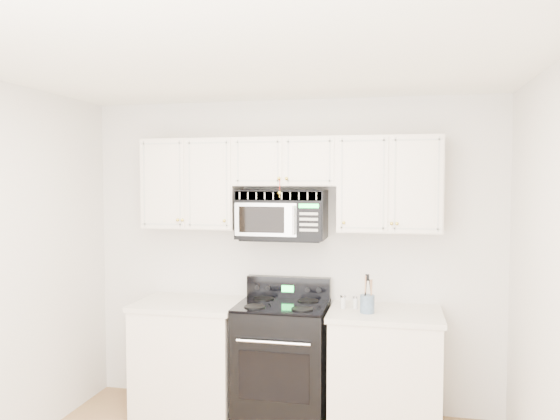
# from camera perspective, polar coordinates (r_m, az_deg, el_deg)

# --- Properties ---
(room) EXTENTS (3.51, 3.51, 2.61)m
(room) POSITION_cam_1_polar(r_m,az_deg,el_deg) (2.99, -5.29, -9.02)
(room) COLOR brown
(room) RESTS_ON ground
(base_cabinet_left) EXTENTS (0.86, 0.65, 0.92)m
(base_cabinet_left) POSITION_cam_1_polar(r_m,az_deg,el_deg) (4.79, -9.39, -15.18)
(base_cabinet_left) COLOR beige
(base_cabinet_left) RESTS_ON ground
(base_cabinet_right) EXTENTS (0.86, 0.65, 0.92)m
(base_cabinet_right) POSITION_cam_1_polar(r_m,az_deg,el_deg) (4.48, 10.87, -16.47)
(base_cabinet_right) COLOR beige
(base_cabinet_right) RESTS_ON ground
(range) EXTENTS (0.71, 0.65, 1.11)m
(range) POSITION_cam_1_polar(r_m,az_deg,el_deg) (4.56, 0.24, -15.30)
(range) COLOR black
(range) RESTS_ON ground
(upper_cabinets) EXTENTS (2.44, 0.37, 0.75)m
(upper_cabinets) POSITION_cam_1_polar(r_m,az_deg,el_deg) (4.46, 0.77, 3.23)
(upper_cabinets) COLOR beige
(upper_cabinets) RESTS_ON ground
(microwave) EXTENTS (0.72, 0.41, 0.40)m
(microwave) POSITION_cam_1_polar(r_m,az_deg,el_deg) (4.45, 0.20, -0.45)
(microwave) COLOR black
(microwave) RESTS_ON ground
(utensil_crock) EXTENTS (0.11, 0.11, 0.29)m
(utensil_crock) POSITION_cam_1_polar(r_m,az_deg,el_deg) (4.25, 9.11, -9.55)
(utensil_crock) COLOR slate
(utensil_crock) RESTS_ON base_cabinet_right
(shaker_salt) EXTENTS (0.04, 0.04, 0.10)m
(shaker_salt) POSITION_cam_1_polar(r_m,az_deg,el_deg) (4.37, 7.90, -9.53)
(shaker_salt) COLOR silver
(shaker_salt) RESTS_ON base_cabinet_right
(shaker_pepper) EXTENTS (0.04, 0.04, 0.11)m
(shaker_pepper) POSITION_cam_1_polar(r_m,az_deg,el_deg) (4.37, 6.61, -9.50)
(shaker_pepper) COLOR silver
(shaker_pepper) RESTS_ON base_cabinet_right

